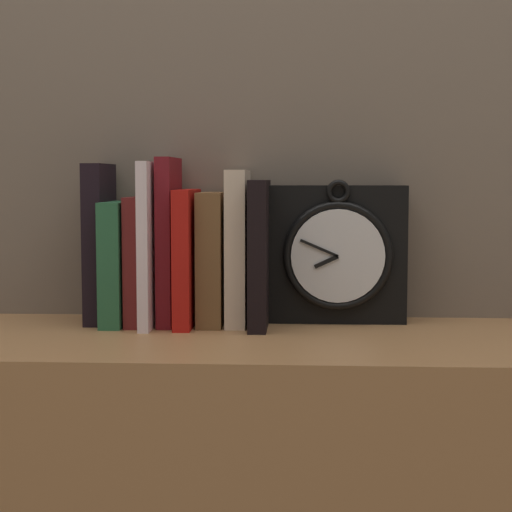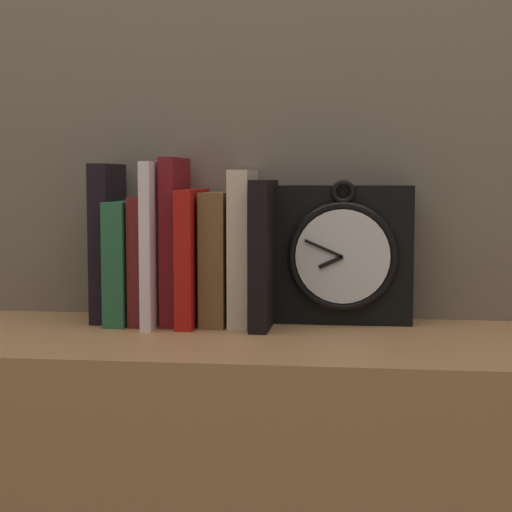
# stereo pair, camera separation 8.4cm
# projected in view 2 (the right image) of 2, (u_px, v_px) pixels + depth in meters

# --- Properties ---
(wall_back) EXTENTS (6.00, 0.05, 2.60)m
(wall_back) POSITION_uv_depth(u_px,v_px,m) (272.00, 46.00, 1.36)
(wall_back) COLOR #756656
(wall_back) RESTS_ON ground_plane
(clock) EXTENTS (0.21, 0.08, 0.22)m
(clock) POSITION_uv_depth(u_px,v_px,m) (343.00, 254.00, 1.31)
(clock) COLOR black
(clock) RESTS_ON bookshelf
(book_slot0_black) EXTENTS (0.03, 0.11, 0.24)m
(book_slot0_black) POSITION_uv_depth(u_px,v_px,m) (108.00, 242.00, 1.33)
(book_slot0_black) COLOR black
(book_slot0_black) RESTS_ON bookshelf
(book_slot1_green) EXTENTS (0.03, 0.14, 0.19)m
(book_slot1_green) POSITION_uv_depth(u_px,v_px,m) (125.00, 262.00, 1.32)
(book_slot1_green) COLOR #28623D
(book_slot1_green) RESTS_ON bookshelf
(book_slot2_maroon) EXTENTS (0.03, 0.13, 0.19)m
(book_slot2_maroon) POSITION_uv_depth(u_px,v_px,m) (146.00, 259.00, 1.32)
(book_slot2_maroon) COLOR maroon
(book_slot2_maroon) RESTS_ON bookshelf
(book_slot3_white) EXTENTS (0.02, 0.16, 0.25)m
(book_slot3_white) POSITION_uv_depth(u_px,v_px,m) (157.00, 243.00, 1.30)
(book_slot3_white) COLOR white
(book_slot3_white) RESTS_ON bookshelf
(book_slot4_maroon) EXTENTS (0.02, 0.13, 0.25)m
(book_slot4_maroon) POSITION_uv_depth(u_px,v_px,m) (175.00, 241.00, 1.31)
(book_slot4_maroon) COLOR maroon
(book_slot4_maroon) RESTS_ON bookshelf
(book_slot5_red) EXTENTS (0.03, 0.15, 0.20)m
(book_slot5_red) POSITION_uv_depth(u_px,v_px,m) (192.00, 257.00, 1.30)
(book_slot5_red) COLOR #B81610
(book_slot5_red) RESTS_ON bookshelf
(book_slot6_brown) EXTENTS (0.04, 0.13, 0.20)m
(book_slot6_brown) POSITION_uv_depth(u_px,v_px,m) (218.00, 258.00, 1.31)
(book_slot6_brown) COLOR brown
(book_slot6_brown) RESTS_ON bookshelf
(book_slot7_cream) EXTENTS (0.03, 0.13, 0.23)m
(book_slot7_cream) POSITION_uv_depth(u_px,v_px,m) (243.00, 247.00, 1.30)
(book_slot7_cream) COLOR beige
(book_slot7_cream) RESTS_ON bookshelf
(book_slot8_black) EXTENTS (0.03, 0.16, 0.22)m
(book_slot8_black) POSITION_uv_depth(u_px,v_px,m) (263.00, 253.00, 1.28)
(book_slot8_black) COLOR black
(book_slot8_black) RESTS_ON bookshelf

